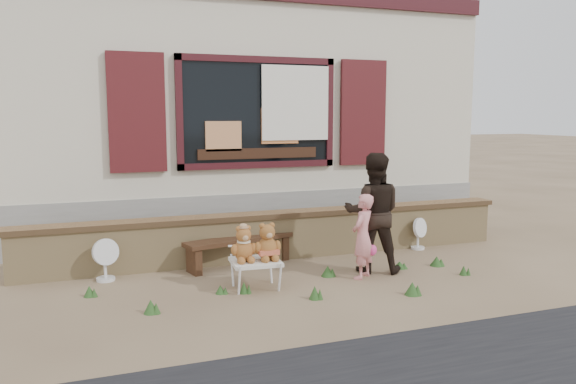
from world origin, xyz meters
name	(u,v)px	position (x,y,z in m)	size (l,w,h in m)	color
ground	(304,277)	(0.00, 0.00, 0.00)	(80.00, 80.00, 0.00)	brown
shopfront	(220,116)	(0.00, 4.49, 2.00)	(8.04, 5.13, 4.00)	#B0A58E
brick_wall	(278,234)	(0.00, 1.00, 0.34)	(7.10, 0.36, 0.67)	tan
bench	(239,245)	(-0.63, 0.79, 0.29)	(1.56, 0.70, 0.39)	#311D11
folding_chair	(256,263)	(-0.71, -0.25, 0.31)	(0.59, 0.53, 0.34)	silver
teddy_bear_left	(244,243)	(-0.85, -0.24, 0.56)	(0.31, 0.27, 0.42)	brown
teddy_bear_right	(267,241)	(-0.57, -0.26, 0.57)	(0.32, 0.28, 0.44)	brown
child	(363,236)	(0.66, -0.29, 0.53)	(0.39, 0.25, 1.06)	pink
adult	(373,213)	(0.93, -0.06, 0.77)	(0.75, 0.59, 1.55)	black
fan_left	(105,259)	(-2.36, 0.69, 0.27)	(0.34, 0.22, 0.53)	silver
fan_right	(418,233)	(2.16, 0.77, 0.24)	(0.31, 0.21, 0.48)	silver
grass_tufts	(329,280)	(0.15, -0.43, 0.07)	(4.60, 1.34, 0.15)	#294E1F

